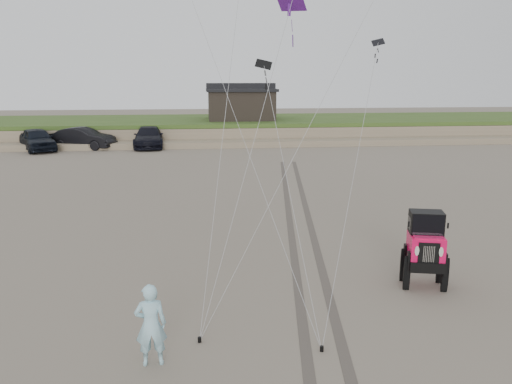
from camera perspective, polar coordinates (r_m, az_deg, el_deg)
ground at (r=11.86m, az=3.10°, el=-15.66°), size 160.00×160.00×0.00m
dune_ridge at (r=48.03m, az=-4.17°, el=7.24°), size 160.00×14.25×1.73m
cabin at (r=47.46m, az=-1.75°, el=10.12°), size 6.40×5.40×3.35m
truck_a at (r=42.78m, az=-23.72°, el=5.53°), size 4.27×5.52×1.76m
truck_b at (r=42.51m, az=-19.17°, el=5.83°), size 5.45×3.36×1.70m
truck_c at (r=42.05m, az=-12.14°, el=6.16°), size 2.64×5.84×1.66m
jeep at (r=14.55m, az=18.72°, el=-7.12°), size 2.99×4.89×1.70m
man at (r=10.50m, az=-11.94°, el=-14.63°), size 0.67×0.47×1.74m
stake_main at (r=11.48m, az=-6.48°, el=-16.43°), size 0.08×0.08×0.12m
stake_aux at (r=11.18m, az=7.52°, el=-17.33°), size 0.08×0.08×0.12m
tire_tracks at (r=19.48m, az=5.12°, el=-3.96°), size 5.22×29.74×0.01m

